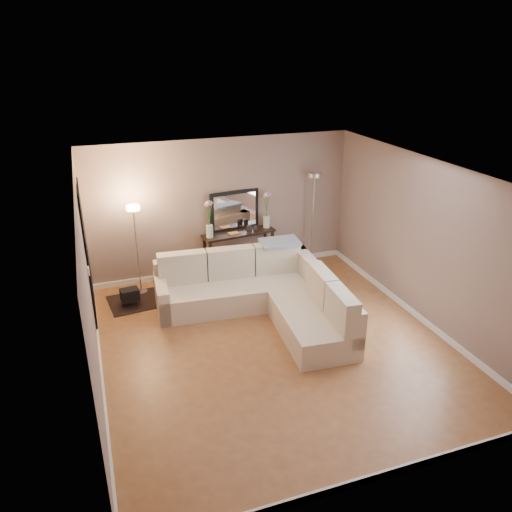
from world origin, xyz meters
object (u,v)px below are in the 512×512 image
object	(u,v)px
sectional_sofa	(263,294)
console_table	(235,251)
floor_lamp_unlit	(314,201)
floor_lamp_lit	(135,233)

from	to	relation	value
sectional_sofa	console_table	bearing A→B (deg)	89.89
console_table	floor_lamp_unlit	bearing A→B (deg)	-0.25
console_table	floor_lamp_unlit	xyz separation A→B (m)	(1.61, -0.01, 0.85)
sectional_sofa	floor_lamp_lit	xyz separation A→B (m)	(-1.82, 1.41, 0.80)
sectional_sofa	floor_lamp_lit	world-z (taller)	floor_lamp_lit
floor_lamp_unlit	floor_lamp_lit	bearing A→B (deg)	-177.22
floor_lamp_lit	floor_lamp_unlit	xyz separation A→B (m)	(3.44, 0.17, 0.18)
console_table	floor_lamp_lit	size ratio (longest dim) A/B	0.88
console_table	floor_lamp_unlit	distance (m)	1.82
floor_lamp_lit	floor_lamp_unlit	distance (m)	3.45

